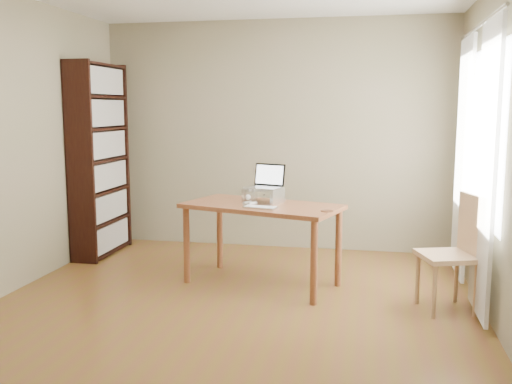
# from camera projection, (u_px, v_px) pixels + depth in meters

# --- Properties ---
(room) EXTENTS (4.04, 4.54, 2.64)m
(room) POSITION_uv_depth(u_px,v_px,m) (231.00, 149.00, 4.35)
(room) COLOR brown
(room) RESTS_ON ground
(bookshelf) EXTENTS (0.30, 0.90, 2.10)m
(bookshelf) POSITION_uv_depth(u_px,v_px,m) (100.00, 160.00, 6.24)
(bookshelf) COLOR black
(bookshelf) RESTS_ON ground
(curtains) EXTENTS (0.03, 1.90, 2.25)m
(curtains) POSITION_uv_depth(u_px,v_px,m) (473.00, 161.00, 4.77)
(curtains) COLOR white
(curtains) RESTS_ON ground
(desk) EXTENTS (1.54, 1.07, 0.75)m
(desk) POSITION_uv_depth(u_px,v_px,m) (262.00, 215.00, 5.18)
(desk) COLOR brown
(desk) RESTS_ON ground
(laptop_stand) EXTENTS (0.32, 0.25, 0.13)m
(laptop_stand) POSITION_uv_depth(u_px,v_px,m) (263.00, 194.00, 5.23)
(laptop_stand) COLOR silver
(laptop_stand) RESTS_ON desk
(laptop) EXTENTS (0.36, 0.34, 0.22)m
(laptop) POSITION_uv_depth(u_px,v_px,m) (265.00, 182.00, 5.27)
(laptop) COLOR silver
(laptop) RESTS_ON laptop_stand
(keyboard) EXTENTS (0.31, 0.18, 0.02)m
(keyboard) POSITION_uv_depth(u_px,v_px,m) (260.00, 207.00, 4.94)
(keyboard) COLOR silver
(keyboard) RESTS_ON desk
(coaster) EXTENTS (0.11, 0.11, 0.01)m
(coaster) POSITION_uv_depth(u_px,v_px,m) (327.00, 211.00, 4.80)
(coaster) COLOR brown
(coaster) RESTS_ON desk
(cat) EXTENTS (0.25, 0.49, 0.16)m
(cat) POSITION_uv_depth(u_px,v_px,m) (262.00, 195.00, 5.26)
(cat) COLOR #464137
(cat) RESTS_ON desk
(chair) EXTENTS (0.52, 0.52, 0.94)m
(chair) POSITION_uv_depth(u_px,v_px,m) (457.00, 249.00, 4.51)
(chair) COLOR tan
(chair) RESTS_ON ground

